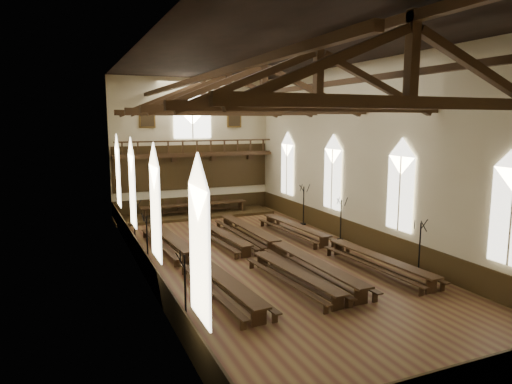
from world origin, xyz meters
TOP-DOWN VIEW (x-y plane):
  - ground at (0.00, 0.00)m, footprint 26.00×26.00m
  - room_walls at (0.00, 0.00)m, footprint 26.00×26.00m
  - wainscot_band at (0.00, 0.00)m, footprint 12.00×26.00m
  - side_windows at (-0.00, -0.00)m, footprint 11.85×19.80m
  - end_window at (0.00, 12.90)m, footprint 2.80×0.12m
  - minstrels_gallery at (0.00, 12.66)m, footprint 11.80×1.24m
  - portraits at (0.00, 12.90)m, footprint 7.75×0.09m
  - roof_trusses at (0.00, -0.00)m, footprint 11.70×25.70m
  - refectory_row_a at (-3.74, -0.14)m, footprint 1.93×14.27m
  - refectory_row_b at (-0.69, -0.33)m, footprint 1.91×13.82m
  - refectory_row_c at (0.81, 0.17)m, footprint 1.75×14.59m
  - refectory_row_d at (3.85, -0.21)m, footprint 1.89×14.20m
  - dais at (-0.38, 11.40)m, footprint 11.40×2.91m
  - high_table at (-0.38, 11.40)m, footprint 7.80×0.94m
  - high_chairs at (-0.38, 12.16)m, footprint 5.85×0.46m
  - candelabrum_left_near at (-5.55, -5.95)m, footprint 0.78×0.79m
  - candelabrum_left_mid at (-5.55, 1.26)m, footprint 0.68×0.78m
  - candelabrum_left_far at (-5.55, 5.28)m, footprint 0.77×0.74m
  - candelabrum_right_near at (5.55, -4.86)m, footprint 0.73×0.75m
  - candelabrum_right_mid at (5.55, 1.47)m, footprint 0.77×0.72m
  - candelabrum_right_far at (5.55, 5.88)m, footprint 0.83×0.77m

SIDE VIEW (x-z plane):
  - ground at x=0.00m, z-range 0.00..0.00m
  - dais at x=-0.38m, z-range 0.00..0.19m
  - refectory_row_b at x=-0.69m, z-range 0.16..0.83m
  - refectory_row_d at x=3.85m, z-range 0.17..0.89m
  - refectory_row_a at x=-3.74m, z-range 0.17..0.89m
  - refectory_row_c at x=0.81m, z-range 0.18..0.94m
  - wainscot_band at x=0.00m, z-range 0.00..1.20m
  - high_chairs at x=-0.38m, z-range 0.24..1.19m
  - candelabrum_right_near at x=5.55m, z-range -0.49..2.02m
  - candelabrum_right_mid at x=5.55m, z-range -0.50..2.04m
  - candelabrum_left_mid at x=-5.55m, z-range -0.50..2.05m
  - candelabrum_left_far at x=-5.55m, z-range -0.50..2.05m
  - candelabrum_left_near at x=-5.55m, z-range -0.52..2.13m
  - high_table at x=-0.38m, z-range 0.45..1.18m
  - candelabrum_right_far at x=5.55m, z-range -0.54..2.20m
  - side_windows at x=0.00m, z-range 1.49..5.99m
  - minstrels_gallery at x=0.00m, z-range 2.06..5.76m
  - room_walls at x=0.00m, z-range -6.54..19.46m
  - portraits at x=0.00m, z-range 6.38..7.82m
  - end_window at x=0.00m, z-range 5.32..9.12m
  - roof_trusses at x=0.00m, z-range 6.82..9.62m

